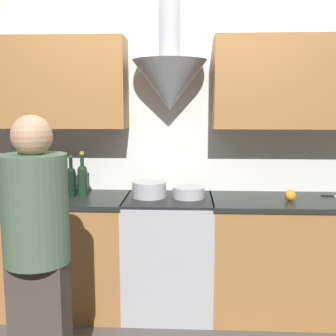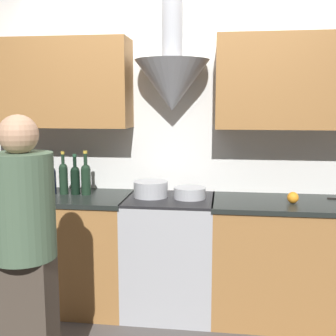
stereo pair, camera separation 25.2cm
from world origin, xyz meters
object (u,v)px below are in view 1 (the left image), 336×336
at_px(wine_bottle_4, 33,181).
at_px(wine_bottle_5, 46,180).
at_px(wine_bottle_3, 23,178).
at_px(mixing_bowl, 188,192).
at_px(stove_range, 169,254).
at_px(wine_bottle_8, 83,178).
at_px(stock_pot, 149,189).
at_px(wine_bottle_2, 11,180).
at_px(wine_bottle_1, 0,178).
at_px(person_foreground_left, 38,257).
at_px(wine_bottle_7, 71,180).
at_px(wine_bottle_6, 59,178).
at_px(orange_fruit, 290,195).

relative_size(wine_bottle_4, wine_bottle_5, 0.97).
bearing_deg(wine_bottle_3, mixing_bowl, -0.81).
height_order(stove_range, wine_bottle_5, wine_bottle_5).
relative_size(wine_bottle_8, stock_pot, 1.32).
height_order(stove_range, wine_bottle_8, wine_bottle_8).
relative_size(stove_range, wine_bottle_8, 2.59).
height_order(wine_bottle_2, wine_bottle_8, wine_bottle_8).
relative_size(stove_range, wine_bottle_1, 2.65).
xyz_separation_m(stove_range, person_foreground_left, (-0.60, -1.20, 0.41)).
xyz_separation_m(wine_bottle_4, stock_pot, (0.92, 0.02, -0.06)).
bearing_deg(mixing_bowl, wine_bottle_7, 178.38).
xyz_separation_m(wine_bottle_3, wine_bottle_5, (0.19, -0.00, -0.02)).
height_order(wine_bottle_2, wine_bottle_6, wine_bottle_6).
bearing_deg(wine_bottle_7, wine_bottle_1, -179.72).
bearing_deg(stove_range, wine_bottle_6, 177.76).
xyz_separation_m(wine_bottle_1, orange_fruit, (2.26, -0.09, -0.10)).
distance_m(wine_bottle_2, wine_bottle_8, 0.57).
bearing_deg(wine_bottle_3, wine_bottle_1, 178.52).
relative_size(orange_fruit, person_foreground_left, 0.05).
height_order(wine_bottle_1, person_foreground_left, person_foreground_left).
bearing_deg(orange_fruit, wine_bottle_4, 178.11).
relative_size(wine_bottle_5, person_foreground_left, 0.21).
bearing_deg(wine_bottle_2, wine_bottle_4, -5.52).
distance_m(stove_range, wine_bottle_1, 1.47).
relative_size(stock_pot, person_foreground_left, 0.17).
distance_m(wine_bottle_6, wine_bottle_7, 0.10).
relative_size(wine_bottle_4, orange_fruit, 3.82).
bearing_deg(wine_bottle_3, person_foreground_left, -65.70).
height_order(wine_bottle_5, wine_bottle_7, wine_bottle_5).
bearing_deg(wine_bottle_5, wine_bottle_4, -170.12).
relative_size(stock_pot, orange_fruit, 3.22).
bearing_deg(stove_range, stock_pot, 169.90).
relative_size(wine_bottle_8, mixing_bowl, 1.44).
bearing_deg(wine_bottle_4, wine_bottle_6, 6.21).
bearing_deg(wine_bottle_8, wine_bottle_1, -179.99).
relative_size(stove_range, orange_fruit, 11.00).
bearing_deg(wine_bottle_6, wine_bottle_3, -179.65).
height_order(wine_bottle_4, mixing_bowl, wine_bottle_4).
distance_m(wine_bottle_3, wine_bottle_8, 0.48).
height_order(wine_bottle_3, wine_bottle_4, wine_bottle_3).
relative_size(wine_bottle_6, wine_bottle_8, 0.98).
bearing_deg(wine_bottle_7, mixing_bowl, -1.62).
bearing_deg(person_foreground_left, wine_bottle_6, 102.10).
bearing_deg(orange_fruit, stock_pot, 175.66).
height_order(wine_bottle_5, mixing_bowl, wine_bottle_5).
bearing_deg(stove_range, wine_bottle_1, 178.43).
bearing_deg(stove_range, wine_bottle_2, 178.68).
xyz_separation_m(wine_bottle_2, wine_bottle_4, (0.18, -0.02, -0.00)).
xyz_separation_m(wine_bottle_5, person_foreground_left, (0.37, -1.22, -0.17)).
bearing_deg(person_foreground_left, wine_bottle_1, 120.95).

